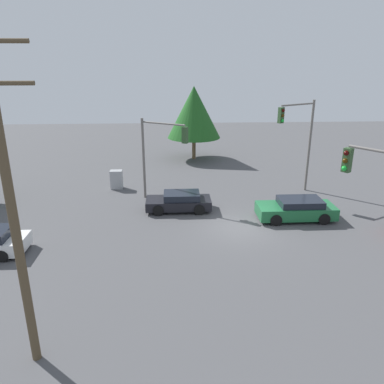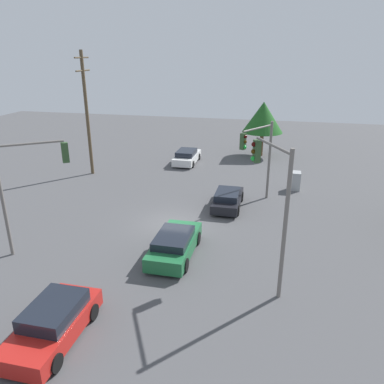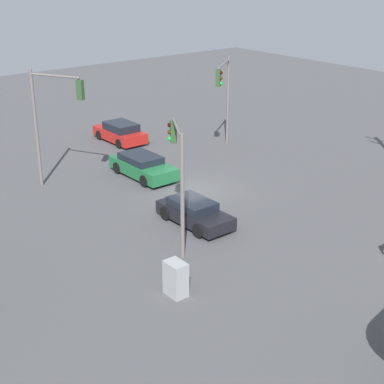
{
  "view_description": "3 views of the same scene",
  "coord_description": "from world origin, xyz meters",
  "px_view_note": "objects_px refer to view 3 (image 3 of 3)",
  "views": [
    {
      "loc": [
        -3.9,
        -19.93,
        9.25
      ],
      "look_at": [
        -2.74,
        1.92,
        1.61
      ],
      "focal_mm": 35.0,
      "sensor_mm": 36.0,
      "label": 1
    },
    {
      "loc": [
        20.52,
        5.91,
        10.17
      ],
      "look_at": [
        -0.64,
        1.06,
        2.01
      ],
      "focal_mm": 35.0,
      "sensor_mm": 36.0,
      "label": 2
    },
    {
      "loc": [
        -24.19,
        19.67,
        12.4
      ],
      "look_at": [
        -3.07,
        2.73,
        1.5
      ],
      "focal_mm": 55.0,
      "sensor_mm": 36.0,
      "label": 3
    }
  ],
  "objects_px": {
    "sedan_dark": "(194,212)",
    "traffic_signal_aux": "(53,111)",
    "sedan_green": "(143,166)",
    "sedan_red": "(120,132)",
    "traffic_signal_main": "(224,89)",
    "electrical_cabinet": "(176,279)",
    "traffic_signal_cross": "(178,164)"
  },
  "relations": [
    {
      "from": "traffic_signal_main",
      "to": "traffic_signal_aux",
      "type": "bearing_deg",
      "value": -38.21
    },
    {
      "from": "sedan_green",
      "to": "traffic_signal_cross",
      "type": "relative_size",
      "value": 0.83
    },
    {
      "from": "sedan_red",
      "to": "sedan_green",
      "type": "bearing_deg",
      "value": -111.86
    },
    {
      "from": "sedan_green",
      "to": "sedan_red",
      "type": "height_order",
      "value": "sedan_red"
    },
    {
      "from": "electrical_cabinet",
      "to": "sedan_green",
      "type": "bearing_deg",
      "value": -28.87
    },
    {
      "from": "traffic_signal_cross",
      "to": "sedan_dark",
      "type": "bearing_deg",
      "value": -27.13
    },
    {
      "from": "traffic_signal_cross",
      "to": "electrical_cabinet",
      "type": "bearing_deg",
      "value": 171.94
    },
    {
      "from": "traffic_signal_main",
      "to": "electrical_cabinet",
      "type": "relative_size",
      "value": 4.28
    },
    {
      "from": "traffic_signal_aux",
      "to": "sedan_green",
      "type": "bearing_deg",
      "value": 45.44
    },
    {
      "from": "sedan_red",
      "to": "electrical_cabinet",
      "type": "relative_size",
      "value": 3.04
    },
    {
      "from": "sedan_green",
      "to": "traffic_signal_aux",
      "type": "distance_m",
      "value": 6.37
    },
    {
      "from": "sedan_green",
      "to": "sedan_dark",
      "type": "height_order",
      "value": "sedan_green"
    },
    {
      "from": "traffic_signal_main",
      "to": "traffic_signal_cross",
      "type": "relative_size",
      "value": 1.08
    },
    {
      "from": "sedan_green",
      "to": "electrical_cabinet",
      "type": "distance_m",
      "value": 13.59
    },
    {
      "from": "sedan_red",
      "to": "sedan_dark",
      "type": "distance_m",
      "value": 14.88
    },
    {
      "from": "sedan_green",
      "to": "electrical_cabinet",
      "type": "relative_size",
      "value": 3.29
    },
    {
      "from": "traffic_signal_main",
      "to": "traffic_signal_aux",
      "type": "xyz_separation_m",
      "value": [
        0.35,
        12.25,
        0.36
      ]
    },
    {
      "from": "traffic_signal_cross",
      "to": "traffic_signal_main",
      "type": "bearing_deg",
      "value": -18.9
    },
    {
      "from": "sedan_green",
      "to": "traffic_signal_main",
      "type": "distance_m",
      "value": 8.27
    },
    {
      "from": "sedan_red",
      "to": "traffic_signal_main",
      "type": "xyz_separation_m",
      "value": [
        -5.9,
        -4.62,
        3.5
      ]
    },
    {
      "from": "sedan_dark",
      "to": "traffic_signal_aux",
      "type": "height_order",
      "value": "traffic_signal_aux"
    },
    {
      "from": "sedan_dark",
      "to": "traffic_signal_aux",
      "type": "distance_m",
      "value": 9.92
    },
    {
      "from": "traffic_signal_cross",
      "to": "traffic_signal_aux",
      "type": "height_order",
      "value": "traffic_signal_aux"
    },
    {
      "from": "sedan_dark",
      "to": "sedan_red",
      "type": "bearing_deg",
      "value": -108.08
    },
    {
      "from": "sedan_green",
      "to": "traffic_signal_main",
      "type": "bearing_deg",
      "value": -171.96
    },
    {
      "from": "sedan_red",
      "to": "electrical_cabinet",
      "type": "xyz_separation_m",
      "value": [
        -18.85,
        9.35,
        0.03
      ]
    },
    {
      "from": "sedan_green",
      "to": "sedan_dark",
      "type": "xyz_separation_m",
      "value": [
        -7.2,
        1.83,
        -0.05
      ]
    },
    {
      "from": "sedan_green",
      "to": "sedan_red",
      "type": "bearing_deg",
      "value": -111.86
    },
    {
      "from": "traffic_signal_main",
      "to": "traffic_signal_cross",
      "type": "bearing_deg",
      "value": 3.71
    },
    {
      "from": "traffic_signal_cross",
      "to": "electrical_cabinet",
      "type": "relative_size",
      "value": 3.96
    },
    {
      "from": "sedan_red",
      "to": "electrical_cabinet",
      "type": "distance_m",
      "value": 21.04
    },
    {
      "from": "traffic_signal_cross",
      "to": "electrical_cabinet",
      "type": "distance_m",
      "value": 5.53
    }
  ]
}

